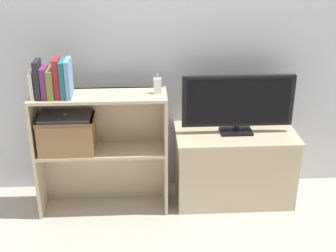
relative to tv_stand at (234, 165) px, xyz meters
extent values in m
plane|color=#BCB2A3|center=(-0.48, -0.21, -0.26)|extent=(16.00, 16.00, 0.00)
cube|color=silver|center=(-0.48, 0.25, 0.94)|extent=(10.00, 0.05, 2.40)
cube|color=#CCB793|center=(0.00, 0.00, -0.01)|extent=(0.82, 0.43, 0.51)
cube|color=#CCB793|center=(0.00, 0.00, 0.25)|extent=(0.84, 0.45, 0.02)
cube|color=black|center=(0.00, 0.00, 0.27)|extent=(0.22, 0.14, 0.01)
cylinder|color=black|center=(0.00, 0.00, 0.30)|extent=(0.04, 0.04, 0.04)
cube|color=black|center=(0.00, 0.00, 0.50)|extent=(0.76, 0.03, 0.36)
cube|color=black|center=(0.00, -0.02, 0.50)|extent=(0.70, 0.00, 0.32)
cube|color=#CCB793|center=(-1.36, -0.08, -0.03)|extent=(0.02, 0.27, 0.46)
cube|color=#CCB793|center=(-0.50, -0.08, -0.03)|extent=(0.02, 0.27, 0.46)
cube|color=#CCB793|center=(-0.93, 0.05, -0.03)|extent=(0.85, 0.02, 0.46)
cube|color=#CCB793|center=(-0.93, -0.08, 0.19)|extent=(0.85, 0.27, 0.02)
cube|color=#CCB793|center=(-1.36, -0.08, 0.40)|extent=(0.02, 0.27, 0.39)
cube|color=#CCB793|center=(-0.50, -0.08, 0.40)|extent=(0.02, 0.27, 0.39)
cube|color=#CCB793|center=(-0.93, 0.05, 0.40)|extent=(0.85, 0.02, 0.39)
cube|color=#CCB793|center=(-0.93, -0.08, 0.58)|extent=(0.85, 0.27, 0.02)
cube|color=silver|center=(-1.33, -0.11, 0.68)|extent=(0.02, 0.13, 0.17)
cube|color=#232328|center=(-1.30, -0.11, 0.71)|extent=(0.03, 0.13, 0.24)
cube|color=#6B2D66|center=(-1.26, -0.11, 0.69)|extent=(0.04, 0.13, 0.20)
cube|color=olive|center=(-1.22, -0.11, 0.68)|extent=(0.04, 0.16, 0.19)
cube|color=#B22328|center=(-1.18, -0.11, 0.72)|extent=(0.03, 0.13, 0.25)
cube|color=#1E7075|center=(-1.14, -0.11, 0.71)|extent=(0.03, 0.15, 0.24)
cube|color=#709ECC|center=(-1.11, -0.11, 0.71)|extent=(0.03, 0.16, 0.25)
cube|color=white|center=(-0.55, -0.08, 0.64)|extent=(0.05, 0.04, 0.10)
cylinder|color=silver|center=(-0.55, -0.08, 0.71)|extent=(0.01, 0.01, 0.03)
cube|color=#937047|center=(-1.15, -0.09, 0.32)|extent=(0.36, 0.23, 0.24)
cube|color=brown|center=(-1.15, -0.09, 0.43)|extent=(0.37, 0.24, 0.02)
cube|color=#2D2D33|center=(-1.15, -0.09, 0.45)|extent=(0.34, 0.22, 0.02)
cylinder|color=#99999E|center=(-1.15, -0.09, 0.46)|extent=(0.02, 0.02, 0.00)
camera|label=1|loc=(-0.64, -2.94, 1.63)|focal=50.00mm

